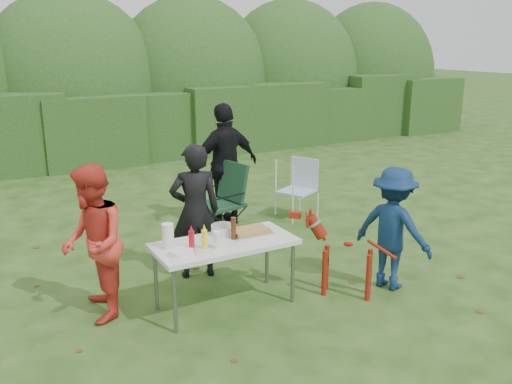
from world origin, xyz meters
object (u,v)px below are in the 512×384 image
person_black_puffy (226,165)px  camping_chair (220,200)px  mustard_bottle (204,239)px  dog (348,256)px  paper_towel_roll (168,236)px  folding_table (225,246)px  ketchup_bottle (192,241)px  person_red_jacket (93,244)px  lawn_chair (297,189)px  person_cook (195,211)px  beer_bottle (233,228)px  child (393,228)px

person_black_puffy → camping_chair: 0.68m
camping_chair → mustard_bottle: size_ratio=5.41×
dog → paper_towel_roll: 2.01m
folding_table → mustard_bottle: mustard_bottle is taller
person_black_puffy → ketchup_bottle: bearing=51.6°
person_red_jacket → dog: person_red_jacket is taller
mustard_bottle → paper_towel_roll: bearing=149.2°
dog → camping_chair: (-0.42, 2.43, 0.08)m
person_black_puffy → mustard_bottle: bearing=53.9°
dog → camping_chair: size_ratio=0.90×
person_black_puffy → lawn_chair: 1.26m
dog → mustard_bottle: mustard_bottle is taller
person_cook → camping_chair: person_cook is taller
person_red_jacket → lawn_chair: 4.04m
dog → mustard_bottle: size_ratio=4.85×
ketchup_bottle → paper_towel_roll: paper_towel_roll is taller
person_red_jacket → beer_bottle: 1.44m
mustard_bottle → child: bearing=-11.1°
folding_table → person_red_jacket: size_ratio=0.93×
person_cook → person_black_puffy: person_black_puffy is taller
folding_table → person_cook: (0.04, 0.88, 0.14)m
person_black_puffy → beer_bottle: bearing=59.8°
person_cook → ketchup_bottle: (-0.45, -0.97, 0.03)m
person_red_jacket → mustard_bottle: person_red_jacket is taller
folding_table → person_cook: 0.89m
person_black_puffy → child: bearing=97.1°
person_red_jacket → camping_chair: 2.68m
folding_table → person_black_puffy: 2.75m
person_black_puffy → dog: 2.92m
paper_towel_roll → person_cook: bearing=51.0°
mustard_bottle → beer_bottle: beer_bottle is taller
person_red_jacket → beer_bottle: (1.38, -0.40, 0.05)m
dog → camping_chair: 2.46m
lawn_chair → mustard_bottle: 3.49m
beer_bottle → lawn_chair: bearing=44.2°
person_cook → paper_towel_roll: (-0.62, -0.77, 0.05)m
person_cook → person_black_puffy: bearing=-112.9°
child → paper_towel_roll: (-2.47, 0.61, 0.15)m
dog → paper_towel_roll: paper_towel_roll is taller
folding_table → paper_towel_roll: 0.62m
person_red_jacket → person_black_puffy: (2.48, 2.02, 0.13)m
person_black_puffy → mustard_bottle: person_black_puffy is taller
camping_chair → mustard_bottle: 2.40m
person_red_jacket → camping_chair: bearing=134.8°
child → paper_towel_roll: child is taller
camping_chair → dog: bearing=87.5°
lawn_chair → child: bearing=54.0°
folding_table → paper_towel_roll: size_ratio=5.77×
person_black_puffy → mustard_bottle: 2.93m
person_cook → person_black_puffy: 1.97m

